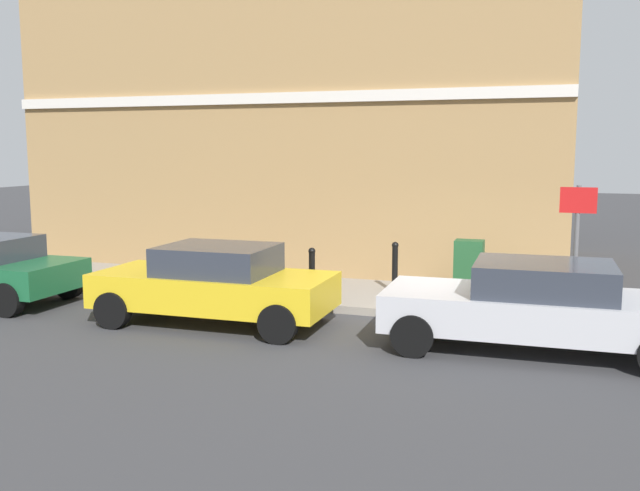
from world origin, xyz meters
The scene contains 9 objects.
ground centered at (0.00, 0.00, 0.00)m, with size 80.00×80.00×0.00m, color #38383A.
sidewalk centered at (1.83, 6.00, 0.07)m, with size 2.75×30.00×0.15m, color gray.
corner_building centered at (6.93, 4.75, 3.63)m, with size 7.56×13.50×7.25m.
car_silver centered at (-0.89, -1.48, 0.72)m, with size 2.01×4.52×1.37m.
car_yellow centered at (-0.98, 3.89, 0.73)m, with size 1.93×4.18×1.40m.
utility_cabinet centered at (1.94, -0.13, 0.68)m, with size 0.46×0.61×1.15m.
bollard_near_cabinet centered at (2.04, 1.37, 0.70)m, with size 0.14×0.14×1.04m.
bollard_far_kerb centered at (0.70, 2.69, 0.70)m, with size 0.14×0.14×1.04m.
street_sign centered at (0.89, -2.06, 1.66)m, with size 0.08×0.60×2.30m.
Camera 1 is at (-11.78, -1.79, 3.08)m, focal length 39.38 mm.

